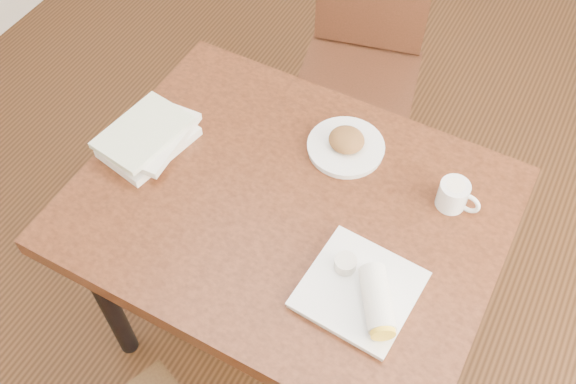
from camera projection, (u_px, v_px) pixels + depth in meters
The scene contains 7 objects.
ground at pixel (288, 326), 2.28m from camera, with size 4.00×5.00×0.01m, color #472814.
table at pixel (288, 222), 1.74m from camera, with size 1.10×0.86×0.75m.
chair_far at pixel (363, 52), 2.31m from camera, with size 0.51×0.51×0.95m.
plate_scone at pixel (346, 144), 1.76m from camera, with size 0.21×0.21×0.07m.
coffee_mug at pixel (454, 195), 1.63m from camera, with size 0.12×0.08×0.08m.
plate_burrito at pixel (365, 293), 1.49m from camera, with size 0.27×0.27×0.09m.
book_stack at pixel (149, 137), 1.76m from camera, with size 0.21×0.27×0.07m.
Camera 1 is at (0.46, -0.85, 2.11)m, focal length 40.00 mm.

